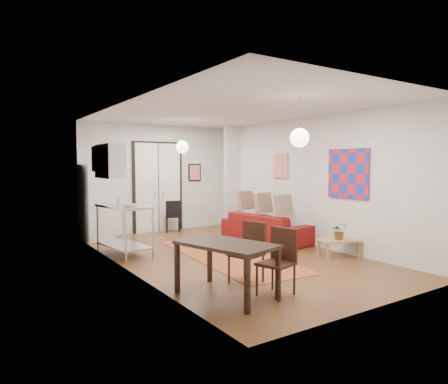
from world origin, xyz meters
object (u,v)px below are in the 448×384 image
kitchen_counter (124,222)px  black_side_chair (172,213)px  fridge (97,202)px  sofa (266,227)px  coffee_table (339,242)px  dining_chair_far (272,256)px  dining_table (226,249)px  dining_chair_near (243,247)px

kitchen_counter → black_side_chair: bearing=37.2°
fridge → sofa: bearing=-43.2°
coffee_table → black_side_chair: (-1.45, 4.56, 0.20)m
fridge → dining_chair_far: 5.57m
coffee_table → dining_table: bearing=-166.8°
black_side_chair → dining_chair_far: bearing=101.3°
coffee_table → dining_chair_near: (-2.57, -0.30, 0.24)m
dining_chair_near → black_side_chair: dining_chair_near is taller
fridge → dining_chair_near: bearing=-86.3°
kitchen_counter → fridge: fridge is taller
dining_chair_far → sofa: bearing=125.9°
coffee_table → dining_chair_far: 2.76m
sofa → dining_chair_near: (-2.41, -2.36, 0.21)m
kitchen_counter → dining_chair_near: (0.93, -2.80, -0.13)m
dining_chair_near → dining_chair_far: 0.70m
kitchen_counter → dining_chair_far: size_ratio=1.49×
coffee_table → dining_chair_far: bearing=-158.7°
coffee_table → dining_table: (-3.17, -0.74, 0.37)m
kitchen_counter → fridge: (-0.00, 1.98, 0.25)m
fridge → dining_chair_far: (0.93, -5.48, -0.38)m
dining_chair_near → coffee_table: bearing=80.8°
kitchen_counter → dining_table: 3.26m
coffee_table → dining_chair_near: bearing=-173.4°
sofa → coffee_table: sofa is taller
dining_chair_far → coffee_table: bearing=95.4°
coffee_table → dining_chair_far: dining_chair_far is taller
fridge → dining_table: 5.24m
dining_table → dining_chair_far: bearing=-23.2°
dining_chair_near → kitchen_counter: bearing=-177.5°
dining_table → dining_chair_far: dining_chair_far is taller
sofa → black_side_chair: 2.82m
dining_chair_far → dining_chair_near: bearing=164.1°
sofa → kitchen_counter: (-3.33, 0.44, 0.34)m
coffee_table → fridge: 5.71m
dining_chair_near → dining_chair_far: (0.00, -0.70, 0.00)m
sofa → fridge: fridge is taller
fridge → dining_chair_far: bearing=-87.7°
fridge → dining_chair_near: fridge is taller
dining_chair_near → sofa: bearing=118.6°
kitchen_counter → coffee_table: bearing=-43.6°
dining_table → coffee_table: bearing=13.2°
coffee_table → black_side_chair: size_ratio=1.02×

